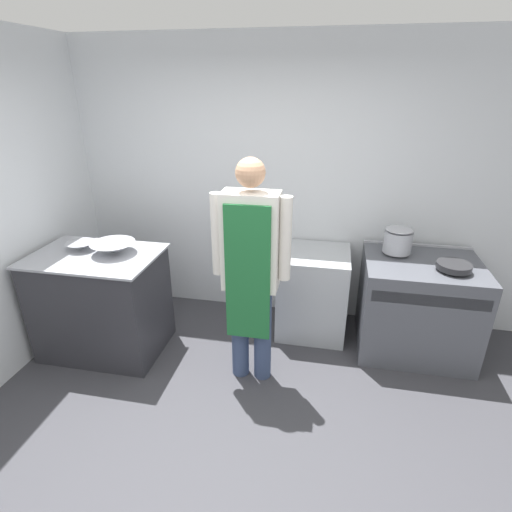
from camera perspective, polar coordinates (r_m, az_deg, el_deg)
ground_plane at (r=2.94m, az=-5.20°, el=-27.25°), size 14.00×14.00×0.00m
wall_back at (r=3.95m, az=2.29°, el=10.01°), size 8.00×0.05×2.70m
wall_left at (r=3.88m, az=-30.80°, el=6.43°), size 0.05×8.00×2.70m
prep_counter at (r=3.84m, az=-21.11°, el=-6.24°), size 1.07×0.74×0.94m
stove at (r=3.89m, az=21.94°, el=-6.61°), size 0.98×0.79×0.88m
fridge_unit at (r=3.91m, az=8.11°, el=-5.14°), size 0.64×0.63×0.83m
person_cook at (r=2.98m, az=-0.76°, el=-1.13°), size 0.60×0.24×1.82m
mixing_bowl at (r=3.60m, az=-19.72°, el=1.10°), size 0.37×0.37×0.10m
small_bowl at (r=3.78m, az=-23.72°, el=1.33°), size 0.24×0.24×0.07m
stock_pot at (r=3.74m, az=19.62°, el=2.22°), size 0.24×0.24×0.23m
saute_pan at (r=3.61m, az=26.44°, el=-1.30°), size 0.27×0.27×0.05m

